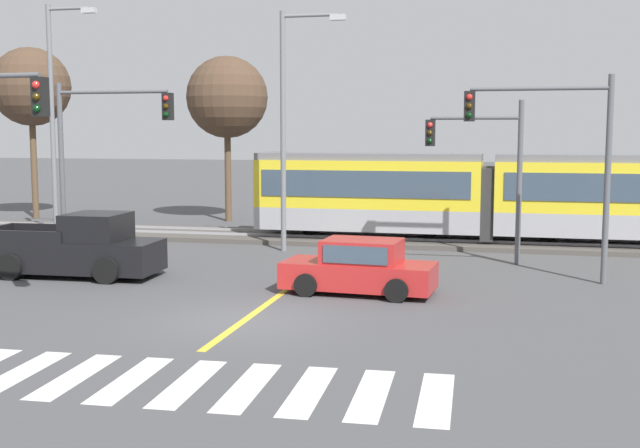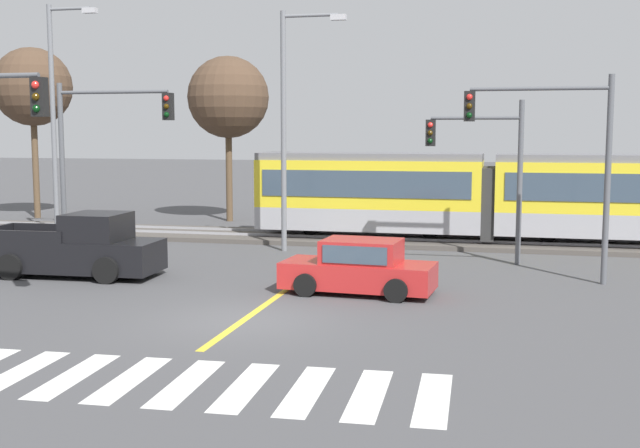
% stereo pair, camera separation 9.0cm
% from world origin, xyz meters
% --- Properties ---
extents(ground_plane, '(200.00, 200.00, 0.00)m').
position_xyz_m(ground_plane, '(0.00, 0.00, 0.00)').
color(ground_plane, '#474749').
extents(track_bed, '(120.00, 4.00, 0.18)m').
position_xyz_m(track_bed, '(0.00, 14.25, 0.09)').
color(track_bed, '#4C4742').
rests_on(track_bed, ground).
extents(rail_near, '(120.00, 0.08, 0.10)m').
position_xyz_m(rail_near, '(0.00, 13.53, 0.23)').
color(rail_near, '#939399').
rests_on(rail_near, track_bed).
extents(rail_far, '(120.00, 0.08, 0.10)m').
position_xyz_m(rail_far, '(0.00, 14.97, 0.23)').
color(rail_far, '#939399').
rests_on(rail_far, track_bed).
extents(light_rail_tram, '(18.50, 2.64, 3.43)m').
position_xyz_m(light_rail_tram, '(5.33, 14.24, 2.05)').
color(light_rail_tram, '#9E9EA3').
rests_on(light_rail_tram, track_bed).
extents(crosswalk_stripe_2, '(0.67, 2.82, 0.01)m').
position_xyz_m(crosswalk_stripe_2, '(-2.75, -4.91, 0.00)').
color(crosswalk_stripe_2, silver).
rests_on(crosswalk_stripe_2, ground).
extents(crosswalk_stripe_3, '(0.67, 2.82, 0.01)m').
position_xyz_m(crosswalk_stripe_3, '(-1.65, -4.87, 0.00)').
color(crosswalk_stripe_3, silver).
rests_on(crosswalk_stripe_3, ground).
extents(crosswalk_stripe_4, '(0.67, 2.82, 0.01)m').
position_xyz_m(crosswalk_stripe_4, '(-0.55, -4.83, 0.00)').
color(crosswalk_stripe_4, silver).
rests_on(crosswalk_stripe_4, ground).
extents(crosswalk_stripe_5, '(0.67, 2.82, 0.01)m').
position_xyz_m(crosswalk_stripe_5, '(0.55, -4.78, 0.00)').
color(crosswalk_stripe_5, silver).
rests_on(crosswalk_stripe_5, ground).
extents(crosswalk_stripe_6, '(0.67, 2.82, 0.01)m').
position_xyz_m(crosswalk_stripe_6, '(1.65, -4.74, 0.00)').
color(crosswalk_stripe_6, silver).
rests_on(crosswalk_stripe_6, ground).
extents(crosswalk_stripe_7, '(0.67, 2.82, 0.01)m').
position_xyz_m(crosswalk_stripe_7, '(2.75, -4.70, 0.00)').
color(crosswalk_stripe_7, silver).
rests_on(crosswalk_stripe_7, ground).
extents(crosswalk_stripe_8, '(0.67, 2.82, 0.01)m').
position_xyz_m(crosswalk_stripe_8, '(3.85, -4.66, 0.00)').
color(crosswalk_stripe_8, silver).
rests_on(crosswalk_stripe_8, ground).
extents(crosswalk_stripe_9, '(0.67, 2.82, 0.01)m').
position_xyz_m(crosswalk_stripe_9, '(4.95, -4.62, 0.00)').
color(crosswalk_stripe_9, silver).
rests_on(crosswalk_stripe_9, ground).
extents(lane_centre_line, '(0.20, 15.05, 0.01)m').
position_xyz_m(lane_centre_line, '(0.00, 4.72, 0.00)').
color(lane_centre_line, gold).
rests_on(lane_centre_line, ground).
extents(sedan_crossing, '(4.31, 2.15, 1.52)m').
position_xyz_m(sedan_crossing, '(2.10, 3.78, 0.70)').
color(sedan_crossing, '#B22323').
rests_on(sedan_crossing, ground).
extents(pickup_truck, '(5.47, 2.38, 1.98)m').
position_xyz_m(pickup_truck, '(-6.91, 4.40, 0.84)').
color(pickup_truck, black).
rests_on(pickup_truck, ground).
extents(traffic_light_far_right, '(3.25, 0.38, 5.52)m').
position_xyz_m(traffic_light_far_right, '(5.32, 9.81, 3.56)').
color(traffic_light_far_right, '#515459').
rests_on(traffic_light_far_right, ground).
extents(traffic_light_mid_right, '(4.25, 0.38, 6.12)m').
position_xyz_m(traffic_light_mid_right, '(7.44, 6.76, 4.10)').
color(traffic_light_mid_right, '#515459').
rests_on(traffic_light_mid_right, ground).
extents(traffic_light_mid_left, '(4.25, 0.38, 6.13)m').
position_xyz_m(traffic_light_mid_left, '(-7.58, 7.18, 4.13)').
color(traffic_light_mid_left, '#515459').
rests_on(traffic_light_mid_left, ground).
extents(street_lamp_west, '(2.17, 0.28, 9.50)m').
position_xyz_m(street_lamp_west, '(-11.77, 11.50, 5.34)').
color(street_lamp_west, slate).
rests_on(street_lamp_west, ground).
extents(street_lamp_centre, '(2.45, 0.28, 8.84)m').
position_xyz_m(street_lamp_centre, '(-1.87, 10.93, 5.04)').
color(street_lamp_centre, slate).
rests_on(street_lamp_centre, ground).
extents(bare_tree_far_west, '(3.99, 3.99, 8.72)m').
position_xyz_m(bare_tree_far_west, '(-17.74, 19.09, 6.69)').
color(bare_tree_far_west, brown).
rests_on(bare_tree_far_west, ground).
extents(bare_tree_west, '(4.01, 4.01, 8.15)m').
position_xyz_m(bare_tree_west, '(-7.49, 19.93, 6.11)').
color(bare_tree_west, brown).
rests_on(bare_tree_west, ground).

